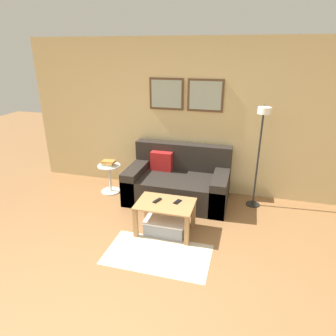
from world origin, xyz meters
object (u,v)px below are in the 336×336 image
(side_table, at_px, (110,176))
(cell_phone, at_px, (178,202))
(coffee_table, at_px, (165,209))
(storage_bin, at_px, (166,225))
(floor_lamp, at_px, (261,140))
(remote_control, at_px, (157,200))
(couch, at_px, (178,183))
(book_stack, at_px, (108,163))

(side_table, distance_m, cell_phone, 1.67)
(coffee_table, xyz_separation_m, cell_phone, (0.15, 0.07, 0.10))
(coffee_table, xyz_separation_m, storage_bin, (0.01, -0.02, -0.24))
(storage_bin, distance_m, cell_phone, 0.38)
(storage_bin, distance_m, floor_lamp, 1.84)
(remote_control, bearing_deg, couch, 108.89)
(coffee_table, bearing_deg, storage_bin, -59.86)
(floor_lamp, bearing_deg, book_stack, -179.25)
(side_table, distance_m, book_stack, 0.24)
(floor_lamp, relative_size, remote_control, 10.84)
(couch, relative_size, coffee_table, 2.11)
(floor_lamp, bearing_deg, cell_phone, -138.58)
(floor_lamp, relative_size, cell_phone, 11.62)
(storage_bin, bearing_deg, coffee_table, 120.14)
(couch, distance_m, remote_control, 0.97)
(side_table, height_order, remote_control, side_table)
(couch, relative_size, storage_bin, 2.90)
(storage_bin, distance_m, side_table, 1.62)
(side_table, relative_size, cell_phone, 3.57)
(remote_control, height_order, cell_phone, remote_control)
(couch, xyz_separation_m, storage_bin, (0.08, -1.00, -0.19))
(book_stack, relative_size, remote_control, 1.69)
(side_table, relative_size, remote_control, 3.33)
(couch, bearing_deg, cell_phone, -76.78)
(coffee_table, distance_m, book_stack, 1.60)
(coffee_table, xyz_separation_m, floor_lamp, (1.16, 0.97, 0.80))
(storage_bin, distance_m, remote_control, 0.37)
(coffee_table, distance_m, remote_control, 0.16)
(couch, relative_size, book_stack, 6.45)
(couch, relative_size, side_table, 3.28)
(coffee_table, relative_size, cell_phone, 5.53)
(remote_control, bearing_deg, coffee_table, 11.08)
(storage_bin, relative_size, side_table, 1.13)
(couch, distance_m, side_table, 1.21)
(floor_lamp, bearing_deg, remote_control, -143.77)
(floor_lamp, xyz_separation_m, remote_control, (-1.29, -0.94, -0.69))
(storage_bin, relative_size, remote_control, 3.76)
(couch, height_order, floor_lamp, floor_lamp)
(coffee_table, xyz_separation_m, remote_control, (-0.12, 0.02, 0.11))
(storage_bin, xyz_separation_m, remote_control, (-0.13, 0.05, 0.34))
(floor_lamp, relative_size, side_table, 3.26)
(remote_control, relative_size, cell_phone, 1.07)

